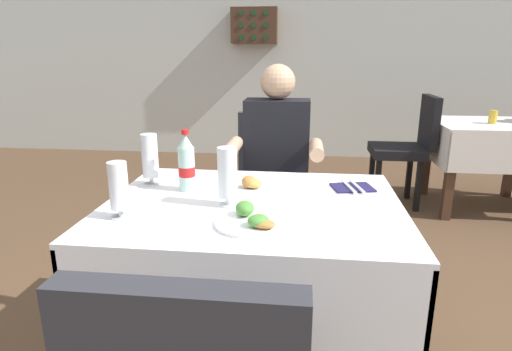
% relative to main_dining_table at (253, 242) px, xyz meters
% --- Properties ---
extents(back_wall, '(11.00, 0.12, 3.15)m').
position_rel_main_dining_table_xyz_m(back_wall, '(-0.03, 4.04, 0.99)').
color(back_wall, silver).
rests_on(back_wall, ground).
extents(main_dining_table, '(1.15, 0.90, 0.75)m').
position_rel_main_dining_table_xyz_m(main_dining_table, '(0.00, 0.00, 0.00)').
color(main_dining_table, white).
rests_on(main_dining_table, ground).
extents(chair_far_diner_seat, '(0.44, 0.50, 0.97)m').
position_rel_main_dining_table_xyz_m(chair_far_diner_seat, '(-0.00, 0.84, -0.03)').
color(chair_far_diner_seat, '#2D2D33').
rests_on(chair_far_diner_seat, ground).
extents(seated_diner_far, '(0.50, 0.46, 1.26)m').
position_rel_main_dining_table_xyz_m(seated_diner_far, '(0.04, 0.73, 0.13)').
color(seated_diner_far, '#282D42').
rests_on(seated_diner_far, ground).
extents(plate_near_camera, '(0.24, 0.24, 0.06)m').
position_rel_main_dining_table_xyz_m(plate_near_camera, '(0.02, -0.23, 0.19)').
color(plate_near_camera, white).
rests_on(plate_near_camera, main_dining_table).
extents(plate_far_diner, '(0.24, 0.24, 0.07)m').
position_rel_main_dining_table_xyz_m(plate_far_diner, '(-0.03, 0.14, 0.19)').
color(plate_far_diner, white).
rests_on(plate_far_diner, main_dining_table).
extents(beer_glass_left, '(0.07, 0.07, 0.20)m').
position_rel_main_dining_table_xyz_m(beer_glass_left, '(-0.45, -0.22, 0.27)').
color(beer_glass_left, white).
rests_on(beer_glass_left, main_dining_table).
extents(beer_glass_middle, '(0.07, 0.07, 0.23)m').
position_rel_main_dining_table_xyz_m(beer_glass_middle, '(-0.48, 0.18, 0.29)').
color(beer_glass_middle, white).
rests_on(beer_glass_middle, main_dining_table).
extents(beer_glass_right, '(0.07, 0.07, 0.23)m').
position_rel_main_dining_table_xyz_m(beer_glass_right, '(-0.09, -0.05, 0.29)').
color(beer_glass_right, white).
rests_on(beer_glass_right, main_dining_table).
extents(cola_bottle_primary, '(0.07, 0.07, 0.26)m').
position_rel_main_dining_table_xyz_m(cola_bottle_primary, '(-0.30, 0.12, 0.28)').
color(cola_bottle_primary, silver).
rests_on(cola_bottle_primary, main_dining_table).
extents(napkin_cutlery_set, '(0.19, 0.20, 0.01)m').
position_rel_main_dining_table_xyz_m(napkin_cutlery_set, '(0.41, 0.22, 0.17)').
color(napkin_cutlery_set, '#231E4C').
rests_on(napkin_cutlery_set, main_dining_table).
extents(background_dining_table, '(0.88, 0.80, 0.75)m').
position_rel_main_dining_table_xyz_m(background_dining_table, '(1.75, 2.19, -0.02)').
color(background_dining_table, white).
rests_on(background_dining_table, ground).
extents(background_chair_left, '(0.50, 0.44, 0.97)m').
position_rel_main_dining_table_xyz_m(background_chair_left, '(1.10, 2.19, -0.03)').
color(background_chair_left, black).
rests_on(background_chair_left, ground).
extents(background_table_tumbler, '(0.06, 0.06, 0.11)m').
position_rel_main_dining_table_xyz_m(background_table_tumbler, '(1.74, 2.14, 0.22)').
color(background_table_tumbler, gold).
rests_on(background_table_tumbler, background_dining_table).
extents(wall_bottle_rack, '(0.56, 0.21, 0.42)m').
position_rel_main_dining_table_xyz_m(wall_bottle_rack, '(-0.45, 3.88, 1.05)').
color(wall_bottle_rack, '#472D1E').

